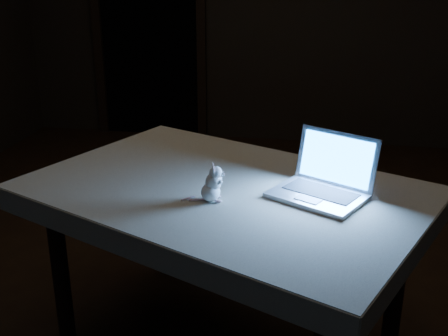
# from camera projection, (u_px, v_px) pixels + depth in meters

# --- Properties ---
(floor) EXTENTS (5.00, 5.00, 0.00)m
(floor) POSITION_uv_depth(u_px,v_px,m) (219.00, 281.00, 2.96)
(floor) COLOR black
(floor) RESTS_ON ground
(doorway) EXTENTS (1.06, 0.36, 2.13)m
(doorway) POSITION_uv_depth(u_px,v_px,m) (149.00, 20.00, 5.06)
(doorway) COLOR black
(doorway) RESTS_ON back_wall
(table) EXTENTS (1.67, 1.42, 0.76)m
(table) POSITION_uv_depth(u_px,v_px,m) (225.00, 272.00, 2.33)
(table) COLOR black
(table) RESTS_ON floor
(tablecloth) EXTENTS (1.72, 1.37, 0.09)m
(tablecloth) POSITION_uv_depth(u_px,v_px,m) (245.00, 203.00, 2.16)
(tablecloth) COLOR beige
(tablecloth) RESTS_ON table
(laptop) EXTENTS (0.43, 0.41, 0.22)m
(laptop) POSITION_uv_depth(u_px,v_px,m) (319.00, 170.00, 2.05)
(laptop) COLOR #B8B8BD
(laptop) RESTS_ON tablecloth
(plush_mouse) EXTENTS (0.14, 0.14, 0.14)m
(plush_mouse) POSITION_uv_depth(u_px,v_px,m) (211.00, 183.00, 2.04)
(plush_mouse) COLOR white
(plush_mouse) RESTS_ON tablecloth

